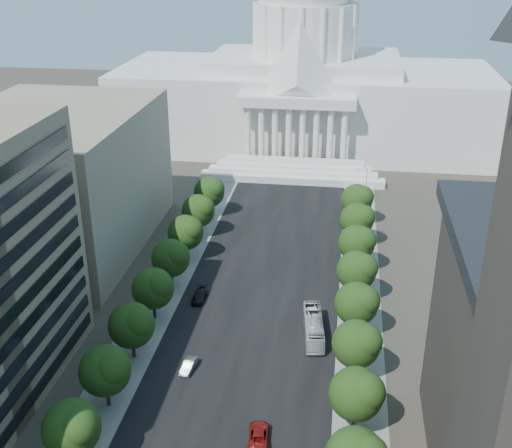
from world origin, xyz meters
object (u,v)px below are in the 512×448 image
at_px(car_red, 259,435).
at_px(car_silver, 189,366).
at_px(car_dark_b, 199,296).
at_px(city_bus, 314,327).

bearing_deg(car_red, car_silver, -51.44).
relative_size(car_dark_b, city_bus, 0.44).
height_order(car_silver, car_dark_b, car_dark_b).
relative_size(car_red, car_dark_b, 1.04).
bearing_deg(city_bus, car_dark_b, 151.28).
bearing_deg(car_silver, car_red, -39.22).
distance_m(car_red, city_bus, 27.09).
bearing_deg(city_bus, car_red, -109.49).
xyz_separation_m(car_silver, car_red, (13.29, -13.89, 0.06)).
height_order(car_red, car_dark_b, car_dark_b).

